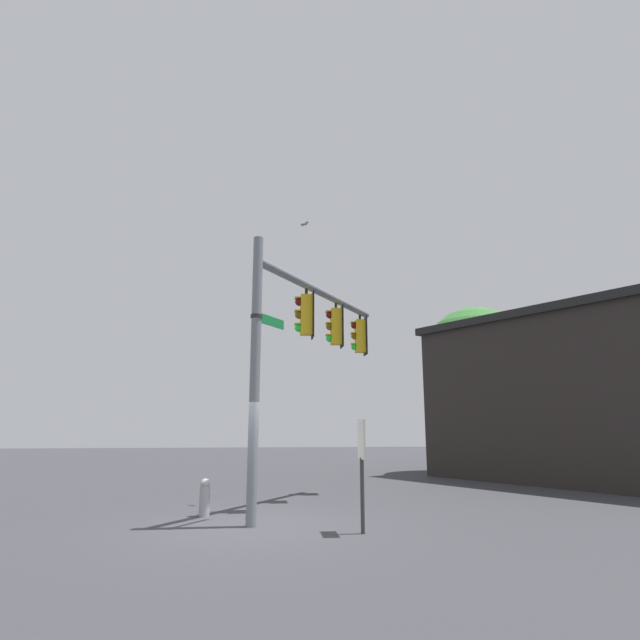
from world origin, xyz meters
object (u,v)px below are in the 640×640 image
traffic_light_mid_inner (335,326)px  historical_marker (362,457)px  fire_hydrant (205,497)px  traffic_light_mid_outer (360,336)px  traffic_light_nearest_pole (305,315)px  street_name_sign (265,319)px  bird_flying (305,224)px

traffic_light_mid_inner → historical_marker: 5.50m
traffic_light_mid_inner → historical_marker: (-4.28, 0.12, -3.45)m
fire_hydrant → traffic_light_mid_outer: bearing=-51.2°
traffic_light_nearest_pole → street_name_sign: size_ratio=1.23×
traffic_light_mid_outer → bird_flying: bearing=133.5°
fire_hydrant → street_name_sign: bearing=-129.4°
traffic_light_mid_outer → street_name_sign: traffic_light_mid_outer is taller
fire_hydrant → historical_marker: (-2.27, -3.21, 0.99)m
traffic_light_mid_inner → traffic_light_mid_outer: 1.79m
traffic_light_mid_outer → fire_hydrant: traffic_light_mid_outer is taller
historical_marker → street_name_sign: bearing=57.7°
traffic_light_mid_outer → street_name_sign: size_ratio=1.23×
bird_flying → fire_hydrant: (-1.63, 2.38, -7.43)m
traffic_light_nearest_pole → street_name_sign: 1.95m
historical_marker → traffic_light_nearest_pole: bearing=17.5°
traffic_light_nearest_pole → traffic_light_mid_inner: size_ratio=1.00×
street_name_sign → bird_flying: (2.68, -1.10, 3.48)m
street_name_sign → bird_flying: bearing=-22.4°
fire_hydrant → historical_marker: historical_marker is taller
traffic_light_mid_inner → traffic_light_mid_outer: bearing=-34.2°
traffic_light_nearest_pole → historical_marker: (-2.80, -0.88, -3.45)m
bird_flying → historical_marker: size_ratio=0.12×
traffic_light_mid_inner → street_name_sign: 3.71m
traffic_light_nearest_pole → traffic_light_mid_outer: 3.58m
bird_flying → historical_marker: 7.58m
street_name_sign → fire_hydrant: street_name_sign is taller
traffic_light_mid_outer → traffic_light_nearest_pole: bearing=145.8°
traffic_light_mid_outer → fire_hydrant: size_ratio=1.59×
traffic_light_nearest_pole → traffic_light_mid_inner: (1.48, -1.01, 0.00)m
bird_flying → fire_hydrant: size_ratio=0.32×
traffic_light_mid_inner → bird_flying: (-0.38, 0.95, 2.99)m
street_name_sign → bird_flying: size_ratio=4.08×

